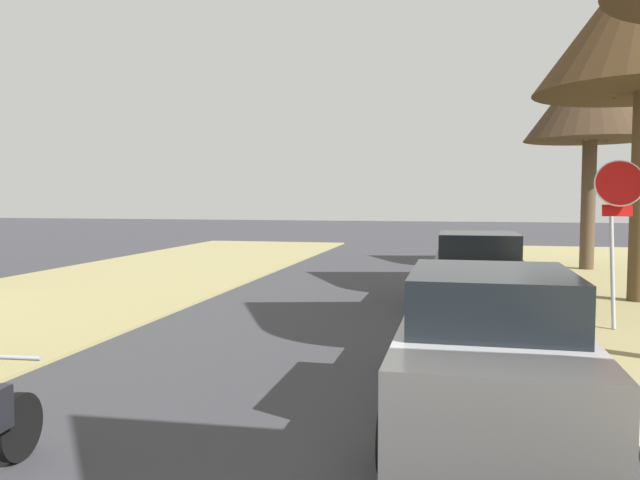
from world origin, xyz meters
TOP-DOWN VIEW (x-y plane):
  - stop_sign_far at (4.59, 10.94)m, footprint 0.81×0.72m
  - street_tree_right_far at (5.94, 20.50)m, footprint 4.03×4.03m
  - parked_sedan_silver at (2.29, 6.23)m, footprint 1.96×4.41m
  - parked_sedan_black at (2.37, 13.16)m, footprint 1.96×4.41m

SIDE VIEW (x-z plane):
  - parked_sedan_silver at x=2.29m, z-range -0.06..1.51m
  - parked_sedan_black at x=2.37m, z-range -0.06..1.51m
  - stop_sign_far at x=4.59m, z-range 0.69..3.60m
  - street_tree_right_far at x=5.94m, z-range 2.01..8.84m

